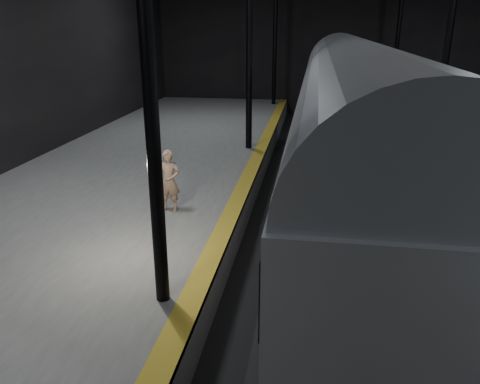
# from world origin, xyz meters

# --- Properties ---
(ground) EXTENTS (44.00, 44.00, 0.00)m
(ground) POSITION_xyz_m (0.00, 0.00, 0.00)
(ground) COLOR black
(ground) RESTS_ON ground
(platform_left) EXTENTS (9.00, 43.80, 1.00)m
(platform_left) POSITION_xyz_m (-7.50, 0.00, 0.50)
(platform_left) COLOR #545552
(platform_left) RESTS_ON ground
(tactile_strip) EXTENTS (0.50, 43.80, 0.01)m
(tactile_strip) POSITION_xyz_m (-3.25, 0.00, 1.00)
(tactile_strip) COLOR #8F641A
(tactile_strip) RESTS_ON platform_left
(track) EXTENTS (2.40, 43.00, 0.24)m
(track) POSITION_xyz_m (0.00, 0.00, 0.07)
(track) COLOR #3F3328
(track) RESTS_ON ground
(train) EXTENTS (3.10, 20.71, 5.54)m
(train) POSITION_xyz_m (-0.00, 2.68, 3.09)
(train) COLOR #979A9F
(train) RESTS_ON ground
(woman) EXTENTS (0.65, 0.43, 1.77)m
(woman) POSITION_xyz_m (-5.01, 0.47, 1.89)
(woman) COLOR tan
(woman) RESTS_ON platform_left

